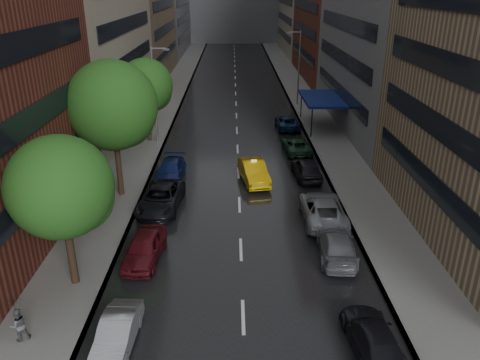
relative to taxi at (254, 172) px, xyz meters
name	(u,v)px	position (x,y,z in m)	size (l,w,h in m)	color
road	(236,97)	(-1.19, 29.83, -0.81)	(14.00, 140.00, 0.01)	black
sidewalk_left	(170,96)	(-10.19, 29.83, -0.74)	(4.00, 140.00, 0.15)	gray
sidewalk_right	(301,96)	(7.81, 29.83, -0.74)	(4.00, 140.00, 0.15)	gray
tree_near	(60,187)	(-9.79, -13.46, 4.66)	(5.03, 5.03, 8.01)	#382619
tree_mid	(112,106)	(-9.79, -2.54, 5.91)	(6.16, 6.16, 9.82)	#382619
tree_far	(146,85)	(-9.79, 10.22, 4.71)	(5.07, 5.07, 8.08)	#382619
taxi	(254,172)	(0.00, 0.00, 0.00)	(1.73, 4.97, 1.64)	#E9B30C
parked_cars_left	(157,210)	(-6.59, -6.46, -0.06)	(3.04, 23.10, 1.58)	gray
parked_cars_right	(311,182)	(4.21, -1.91, -0.08)	(2.73, 37.88, 1.61)	black
ped_black_umbrella	(17,316)	(-10.81, -17.68, 0.58)	(0.97, 0.98, 2.09)	#56575C
street_lamp_left	(155,93)	(-8.91, 9.83, 4.07)	(1.74, 0.22, 9.00)	gray
street_lamp_right	(298,66)	(6.53, 24.83, 4.07)	(1.74, 0.22, 9.00)	gray
awning	(322,99)	(7.80, 14.83, 2.32)	(4.00, 8.00, 3.12)	navy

